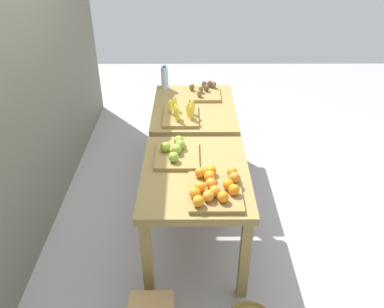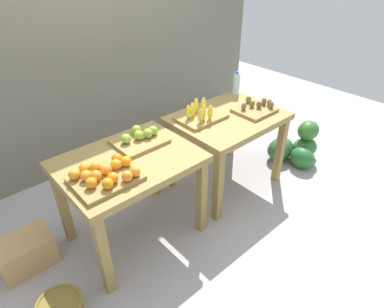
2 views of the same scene
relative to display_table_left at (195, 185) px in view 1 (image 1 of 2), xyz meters
The scene contains 10 objects.
ground_plane 0.88m from the display_table_left, ahead, with size 8.00×8.00×0.00m, color #A8A4A6.
back_wall 1.68m from the display_table_left, 67.47° to the left, with size 4.40×0.12×3.00m, color #6E6B5B.
display_table_left is the anchor object (origin of this frame).
display_table_right 1.12m from the display_table_left, ahead, with size 1.04×0.80×0.79m.
orange_bin 0.33m from the display_table_left, 153.10° to the right, with size 0.45×0.38×0.11m.
apple_bin 0.30m from the display_table_left, 34.44° to the left, with size 0.40×0.34×0.11m.
banana_crate 0.89m from the display_table_left, ahead, with size 0.44×0.32×0.17m.
kiwi_bin 1.40m from the display_table_left, ahead, with size 0.36×0.33×0.10m.
water_bottle 1.61m from the display_table_left, 11.11° to the left, with size 0.07×0.07×0.25m.
watermelon_pile 2.14m from the display_table_left, ahead, with size 0.63×0.55×0.47m.
Camera 1 is at (-2.93, 0.03, 2.46)m, focal length 36.67 mm.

